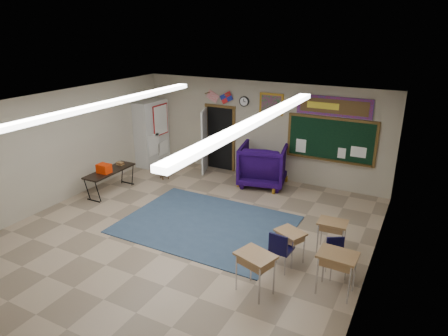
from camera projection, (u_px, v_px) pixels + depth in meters
The scene contains 24 objects.
floor at pixel (181, 237), 9.16m from camera, with size 9.00×9.00×0.00m, color #9E876D.
back_wall at pixel (260, 130), 12.38m from camera, with size 8.00×0.04×3.00m, color #AAA28A.
left_wall at pixel (51, 151), 10.40m from camera, with size 0.04×9.00×3.00m, color #AAA28A.
right_wall at pixel (372, 216), 6.88m from camera, with size 0.04×9.00×3.00m, color #AAA28A.
ceiling at pixel (176, 108), 8.13m from camera, with size 8.00×9.00×0.04m, color white.
area_rug at pixel (206, 224), 9.73m from camera, with size 4.00×3.00×0.02m, color #32475F.
fluorescent_strips at pixel (176, 111), 8.15m from camera, with size 3.86×6.00×0.10m, color white, non-canonical shape.
doorway at pixel (216, 139), 13.07m from camera, with size 1.10×0.89×2.16m.
chalkboard at pixel (331, 141), 11.39m from camera, with size 2.55×0.14×1.30m.
bulletin_board at pixel (334, 107), 11.06m from camera, with size 2.10×0.05×0.55m.
framed_art_print at pixel (271, 104), 11.90m from camera, with size 0.75×0.05×0.65m.
wall_clock at pixel (244, 101), 12.30m from camera, with size 0.32×0.05×0.32m.
wall_flags at pixel (219, 95), 12.61m from camera, with size 1.16×0.06×0.70m, color red, non-canonical shape.
storage_cabinet at pixel (152, 133), 13.61m from camera, with size 0.59×1.25×2.20m.
wingback_armchair at pixel (263, 165), 11.97m from camera, with size 1.34×1.38×1.25m, color #170536.
student_chair_reading at pixel (244, 167), 12.38m from camera, with size 0.42×0.42×0.84m, color black, non-canonical shape.
student_chair_desk_a at pixel (281, 250), 7.85m from camera, with size 0.43×0.43×0.85m, color black, non-canonical shape.
student_chair_desk_b at pixel (337, 259), 7.63m from camera, with size 0.38×0.38×0.76m, color black, non-canonical shape.
student_desk_front_left at pixel (290, 244), 8.14m from camera, with size 0.70×0.63×0.68m.
student_desk_front_right at pixel (332, 235), 8.46m from camera, with size 0.62×0.47×0.72m.
student_desk_back_left at pixel (255, 271), 7.15m from camera, with size 0.78×0.68×0.80m.
student_desk_back_right at pixel (336, 271), 7.14m from camera, with size 0.69×0.53×0.81m.
folding_table at pixel (110, 180), 11.49m from camera, with size 0.56×1.64×0.93m.
wooden_stool at pixel (164, 169), 12.52m from camera, with size 0.33×0.33×0.59m.
Camera 1 is at (4.64, -6.66, 4.64)m, focal length 32.00 mm.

